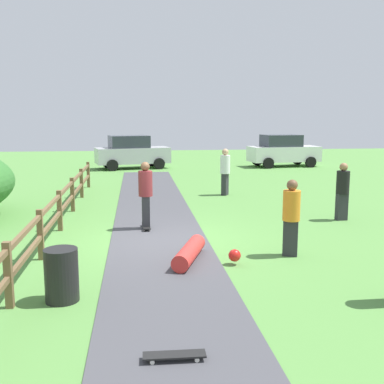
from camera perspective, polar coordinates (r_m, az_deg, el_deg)
name	(u,v)px	position (r m, az deg, el deg)	size (l,w,h in m)	color
ground_plane	(159,240)	(11.72, -4.05, -5.88)	(60.00, 60.00, 0.00)	#568E42
asphalt_path	(159,240)	(11.71, -4.05, -5.84)	(2.40, 28.00, 0.02)	#47474C
wooden_fence	(51,217)	(11.73, -16.89, -2.90)	(0.12, 18.12, 1.10)	brown
trash_bin	(62,275)	(8.17, -15.68, -9.77)	(0.56, 0.56, 0.90)	black
skater_riding	(146,192)	(12.63, -5.71, 0.05)	(0.40, 0.81, 1.83)	black
skater_fallen	(193,253)	(9.95, 0.07, -7.44)	(1.49, 1.72, 0.36)	red
skateboard_loose	(174,355)	(6.23, -2.17, -19.33)	(0.80, 0.22, 0.08)	black
bystander_white	(225,169)	(18.08, 4.07, 2.77)	(0.52, 0.52, 1.81)	#2D2D33
bystander_black	(343,189)	(14.40, 17.95, 0.37)	(0.41, 0.41, 1.71)	#2D2D33
bystander_orange	(291,214)	(10.43, 12.05, -2.68)	(0.49, 0.49, 1.70)	#2D2D33
parked_car_silver	(132,152)	(27.41, -7.39, 4.87)	(4.47, 2.69, 1.92)	#B7B7BC
parked_car_white	(283,151)	(28.80, 11.08, 4.99)	(4.36, 2.36, 1.92)	silver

